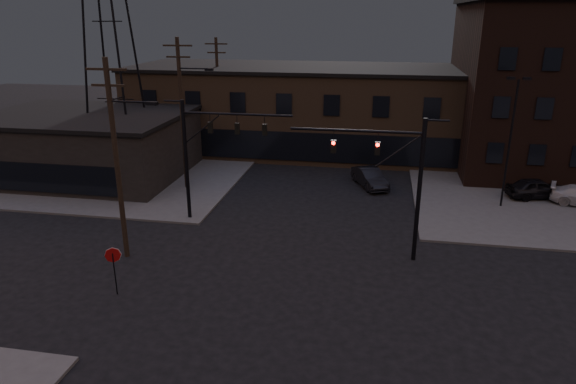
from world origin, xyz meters
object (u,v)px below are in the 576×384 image
object	(u,v)px
traffic_signal_far	(204,147)
car_crossing	(370,178)
stop_sign	(113,260)
parked_car_lot_a	(537,188)
traffic_signal_near	(399,174)

from	to	relation	value
traffic_signal_far	car_crossing	size ratio (longest dim) A/B	1.78
stop_sign	parked_car_lot_a	xyz separation A→B (m)	(23.89, 18.20, -0.94)
traffic_signal_near	stop_sign	distance (m)	15.17
traffic_signal_near	parked_car_lot_a	world-z (taller)	traffic_signal_near
traffic_signal_far	car_crossing	distance (m)	14.47
stop_sign	traffic_signal_far	bearing A→B (deg)	82.68
traffic_signal_far	stop_sign	world-z (taller)	traffic_signal_far
stop_sign	parked_car_lot_a	bearing A→B (deg)	37.30
traffic_signal_near	stop_sign	xyz separation A→B (m)	(-13.36, -6.49, -3.09)
traffic_signal_far	stop_sign	bearing A→B (deg)	-97.32
stop_sign	parked_car_lot_a	size ratio (longest dim) A/B	0.56
stop_sign	traffic_signal_near	bearing A→B (deg)	25.90
traffic_signal_near	car_crossing	xyz separation A→B (m)	(-1.70, 12.64, -4.19)
parked_car_lot_a	car_crossing	distance (m)	12.26
traffic_signal_near	traffic_signal_far	world-z (taller)	same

